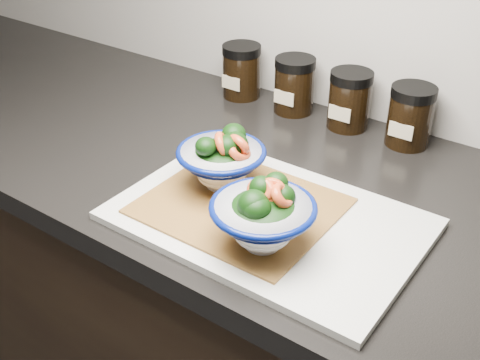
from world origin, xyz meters
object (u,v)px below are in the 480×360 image
Objects in this scene: cutting_board at (268,219)px; bowl_right at (263,216)px; spice_jar_c at (349,100)px; spice_jar_d at (410,116)px; spice_jar_b at (294,85)px; bowl_left at (223,160)px; spice_jar_a at (242,71)px.

bowl_right reaches higher than cutting_board.
cutting_board is at bearing -82.05° from spice_jar_c.
spice_jar_b is at bearing 180.00° from spice_jar_d.
cutting_board is 0.12m from bowl_left.
cutting_board is 0.37m from spice_jar_d.
bowl_left reaches higher than cutting_board.
bowl_left and bowl_right have the same top height.
cutting_board is 3.98× the size of spice_jar_a.
spice_jar_c is at bearing 97.95° from cutting_board.
spice_jar_a is at bearing 180.00° from spice_jar_c.
spice_jar_a is at bearing 128.54° from bowl_right.
bowl_left is at bearing 166.34° from cutting_board.
spice_jar_c is (0.25, 0.00, 0.00)m from spice_jar_a.
spice_jar_b is at bearing 0.00° from spice_jar_a.
bowl_right is 1.30× the size of spice_jar_b.
spice_jar_a is 1.00× the size of spice_jar_d.
spice_jar_c is (0.12, 0.00, 0.00)m from spice_jar_b.
bowl_right reaches higher than spice_jar_c.
spice_jar_a is at bearing 180.00° from spice_jar_d.
bowl_left reaches higher than spice_jar_b.
spice_jar_d reaches higher than cutting_board.
bowl_right is 1.30× the size of spice_jar_c.
spice_jar_a is (-0.34, 0.42, -0.01)m from bowl_right.
spice_jar_c is at bearing 0.00° from spice_jar_a.
bowl_right is at bearing -62.69° from cutting_board.
spice_jar_a is 1.00× the size of spice_jar_c.
cutting_board is 0.09m from bowl_right.
bowl_right is at bearing -63.95° from spice_jar_b.
spice_jar_b is at bearing 115.82° from cutting_board.
spice_jar_b is (-0.21, 0.42, -0.01)m from bowl_right.
spice_jar_a and spice_jar_b have the same top height.
cutting_board is at bearing 117.31° from bowl_right.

